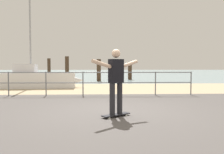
% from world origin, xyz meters
% --- Properties ---
extents(ground_plane, '(24.00, 10.00, 0.04)m').
position_xyz_m(ground_plane, '(0.00, -1.00, 0.00)').
color(ground_plane, '#514C49').
rests_on(ground_plane, ground).
extents(beach_strip, '(24.00, 6.00, 0.04)m').
position_xyz_m(beach_strip, '(0.00, 7.00, 0.00)').
color(beach_strip, tan).
rests_on(beach_strip, ground).
extents(sea_surface, '(72.00, 50.00, 0.04)m').
position_xyz_m(sea_surface, '(0.00, 35.00, 0.00)').
color(sea_surface, '#849EA3').
rests_on(sea_surface, ground).
extents(railing_fence, '(11.09, 0.05, 1.05)m').
position_xyz_m(railing_fence, '(-1.98, 3.60, 0.70)').
color(railing_fence, slate).
rests_on(railing_fence, ground).
extents(sailboat, '(5.01, 1.68, 5.59)m').
position_xyz_m(sailboat, '(-4.02, 7.24, 0.53)').
color(sailboat, silver).
rests_on(sailboat, ground).
extents(skateboard, '(0.77, 0.63, 0.08)m').
position_xyz_m(skateboard, '(-0.03, -0.63, 0.07)').
color(skateboard, black).
rests_on(skateboard, ground).
extents(skateboarder, '(1.23, 0.91, 1.65)m').
position_xyz_m(skateboarder, '(-0.03, -0.63, 1.02)').
color(skateboarder, '#26262B').
rests_on(skateboarder, skateboard).
extents(groyne_post_0, '(0.36, 0.36, 2.09)m').
position_xyz_m(groyne_post_0, '(-6.25, 19.96, 1.04)').
color(groyne_post_0, '#422D1E').
rests_on(groyne_post_0, ground).
extents(groyne_post_1, '(0.34, 0.34, 2.11)m').
position_xyz_m(groyne_post_1, '(-3.44, 14.34, 1.05)').
color(groyne_post_1, '#422D1E').
rests_on(groyne_post_1, ground).
extents(groyne_post_2, '(0.35, 0.35, 1.83)m').
position_xyz_m(groyne_post_2, '(-0.63, 13.04, 0.92)').
color(groyne_post_2, '#422D1E').
rests_on(groyne_post_2, ground).
extents(groyne_post_3, '(0.36, 0.36, 1.57)m').
position_xyz_m(groyne_post_3, '(2.18, 14.82, 0.78)').
color(groyne_post_3, '#422D1E').
rests_on(groyne_post_3, ground).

